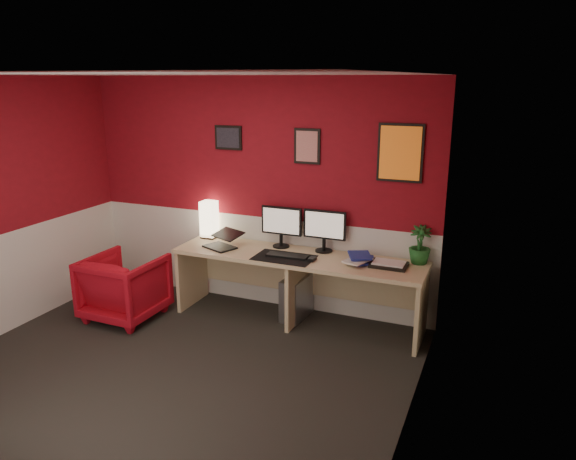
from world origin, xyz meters
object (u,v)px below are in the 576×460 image
(laptop, at_px, (219,238))
(monitor_left, at_px, (281,221))
(shoji_lamp, at_px, (209,220))
(zen_tray, at_px, (389,265))
(pc_tower, at_px, (297,297))
(desk, at_px, (297,289))
(potted_plant, at_px, (420,245))
(monitor_right, at_px, (324,225))
(armchair, at_px, (125,287))

(laptop, height_order, monitor_left, monitor_left)
(shoji_lamp, relative_size, zen_tray, 1.14)
(monitor_left, height_order, pc_tower, monitor_left)
(shoji_lamp, bearing_deg, desk, -10.89)
(zen_tray, distance_m, potted_plant, 0.37)
(monitor_left, bearing_deg, laptop, -154.15)
(desk, height_order, monitor_right, monitor_right)
(monitor_right, height_order, armchair, monitor_right)
(shoji_lamp, bearing_deg, monitor_left, -0.79)
(monitor_right, xyz_separation_m, potted_plant, (0.98, 0.00, -0.10))
(desk, xyz_separation_m, monitor_left, (-0.27, 0.21, 0.66))
(laptop, bearing_deg, zen_tray, 26.07)
(monitor_left, distance_m, monitor_right, 0.48)
(laptop, bearing_deg, shoji_lamp, 157.58)
(shoji_lamp, height_order, armchair, shoji_lamp)
(laptop, xyz_separation_m, zen_tray, (1.79, 0.11, -0.09))
(monitor_left, relative_size, monitor_right, 1.00)
(monitor_right, bearing_deg, monitor_left, -177.23)
(laptop, relative_size, monitor_left, 0.57)
(laptop, bearing_deg, monitor_left, 48.55)
(monitor_left, relative_size, pc_tower, 1.29)
(monitor_left, bearing_deg, potted_plant, 0.94)
(monitor_left, height_order, armchair, monitor_left)
(laptop, relative_size, armchair, 0.44)
(monitor_left, height_order, potted_plant, monitor_left)
(potted_plant, relative_size, pc_tower, 0.83)
(monitor_right, xyz_separation_m, armchair, (-1.93, -0.83, -0.68))
(monitor_left, relative_size, zen_tray, 1.66)
(desk, xyz_separation_m, pc_tower, (-0.05, 0.11, -0.14))
(shoji_lamp, xyz_separation_m, pc_tower, (1.11, -0.11, -0.70))
(monitor_right, bearing_deg, zen_tray, -15.56)
(shoji_lamp, bearing_deg, monitor_right, 0.45)
(pc_tower, relative_size, armchair, 0.60)
(laptop, relative_size, zen_tray, 0.94)
(shoji_lamp, bearing_deg, pc_tower, -5.90)
(desk, height_order, armchair, desk)
(desk, xyz_separation_m, monitor_right, (0.20, 0.23, 0.66))
(zen_tray, xyz_separation_m, potted_plant, (0.25, 0.20, 0.17))
(laptop, relative_size, pc_tower, 0.73)
(potted_plant, bearing_deg, desk, -168.78)
(desk, distance_m, potted_plant, 1.32)
(shoji_lamp, height_order, zen_tray, shoji_lamp)
(potted_plant, xyz_separation_m, pc_tower, (-1.23, -0.13, -0.69))
(zen_tray, bearing_deg, monitor_left, 171.51)
(shoji_lamp, xyz_separation_m, potted_plant, (2.33, 0.01, -0.01))
(zen_tray, bearing_deg, armchair, -166.80)
(desk, relative_size, monitor_right, 4.48)
(desk, distance_m, zen_tray, 1.00)
(monitor_right, bearing_deg, pc_tower, -153.67)
(desk, xyz_separation_m, zen_tray, (0.93, 0.03, 0.38))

